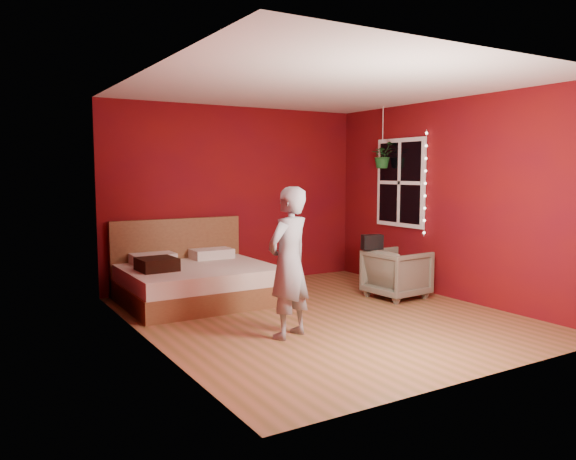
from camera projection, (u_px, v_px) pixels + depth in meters
The scene contains 10 objects.
floor at pixel (322, 316), 6.46m from camera, with size 4.50×4.50×0.00m, color #905839.
room_walls at pixel (323, 170), 6.28m from camera, with size 4.04×4.54×2.62m.
window at pixel (400, 183), 8.07m from camera, with size 0.05×0.97×1.27m.
fairy_lights at pixel (425, 183), 7.61m from camera, with size 0.04×0.04×1.45m.
bed at pixel (196, 280), 7.22m from camera, with size 1.85×1.57×1.02m.
person at pixel (289, 263), 5.59m from camera, with size 0.55×0.36×1.52m, color slate.
armchair at pixel (397, 274), 7.39m from camera, with size 0.69×0.71×0.64m, color #63604E.
handbag at pixel (372, 242), 7.36m from camera, with size 0.27×0.14×0.19m, color black.
throw_pillow at pixel (157, 264), 6.82m from camera, with size 0.44×0.44×0.15m, color black.
hanging_plant at pixel (382, 155), 8.14m from camera, with size 0.39×0.35×0.89m.
Camera 1 is at (-3.59, -5.21, 1.67)m, focal length 35.00 mm.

